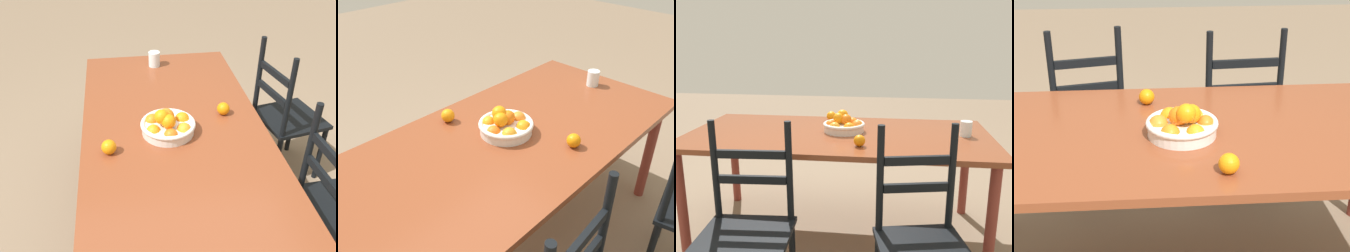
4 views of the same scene
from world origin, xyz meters
TOP-DOWN VIEW (x-y plane):
  - dining_table at (0.00, 0.00)m, footprint 2.08×0.99m
  - chair_near_window at (-0.52, 0.85)m, footprint 0.49×0.49m
  - chair_by_cabinet at (0.35, 0.85)m, footprint 0.49×0.49m
  - fruit_bowl at (-0.04, -0.04)m, footprint 0.29×0.29m
  - orange_loose_0 at (0.10, -0.35)m, footprint 0.08×0.08m
  - orange_loose_1 at (-0.18, 0.30)m, footprint 0.07×0.07m

SIDE VIEW (x-z plane):
  - chair_by_cabinet at x=0.35m, z-range -0.04..0.95m
  - chair_near_window at x=-0.52m, z-range -0.04..0.97m
  - dining_table at x=0.00m, z-range 0.31..1.07m
  - orange_loose_1 at x=-0.18m, z-range 0.76..0.83m
  - orange_loose_0 at x=0.10m, z-range 0.76..0.83m
  - fruit_bowl at x=-0.04m, z-range 0.73..0.88m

